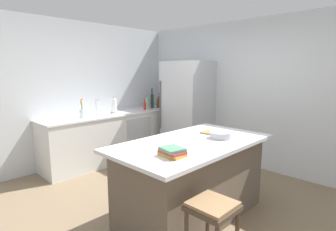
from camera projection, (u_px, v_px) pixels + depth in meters
ground_plane at (163, 210)px, 3.35m from camera, size 7.20×7.20×0.00m
wall_rear at (254, 95)px, 4.71m from camera, size 6.00×0.10×2.60m
wall_left at (68, 94)px, 4.82m from camera, size 0.10×6.00×2.60m
counter_run_left at (115, 136)px, 5.21m from camera, size 0.68×2.79×0.91m
kitchen_island at (192, 179)px, 3.15m from camera, size 1.05×1.92×0.92m
refrigerator at (187, 110)px, 5.29m from camera, size 0.85×0.76×1.89m
bar_stool at (212, 216)px, 2.20m from camera, size 0.36×0.36×0.66m
sink_faucet at (97, 106)px, 4.90m from camera, size 0.15×0.05×0.30m
flower_vase at (82, 112)px, 4.61m from camera, size 0.09×0.09×0.34m
paper_towel_roll at (114, 106)px, 5.12m from camera, size 0.14×0.14×0.31m
soda_bottle at (159, 101)px, 6.06m from camera, size 0.07×0.07×0.29m
whiskey_bottle at (160, 102)px, 5.91m from camera, size 0.07×0.07×0.33m
syrup_bottle at (158, 103)px, 5.82m from camera, size 0.06×0.06×0.25m
wine_bottle at (152, 100)px, 5.82m from camera, size 0.07×0.07×0.43m
vinegar_bottle at (147, 103)px, 5.80m from camera, size 0.05×0.05×0.26m
gin_bottle at (147, 104)px, 5.66m from camera, size 0.07×0.07×0.28m
hot_sauce_bottle at (145, 105)px, 5.57m from camera, size 0.05×0.05×0.23m
cookbook_stack at (172, 152)px, 2.53m from camera, size 0.26×0.22×0.08m
mixing_bowl at (220, 135)px, 3.21m from camera, size 0.26×0.26×0.08m
cutting_board at (215, 133)px, 3.43m from camera, size 0.35×0.23×0.02m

